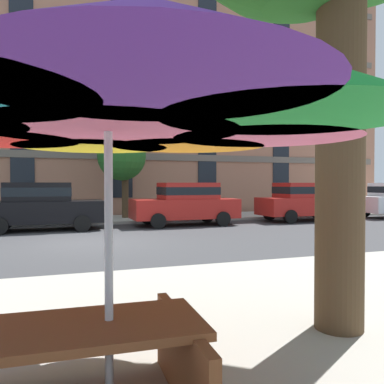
# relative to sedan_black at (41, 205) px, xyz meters

# --- Properties ---
(ground_plane) EXTENTS (120.00, 120.00, 0.00)m
(ground_plane) POSITION_rel_sedan_black_xyz_m (1.43, -3.70, -0.95)
(ground_plane) COLOR #38383A
(sidewalk_far) EXTENTS (56.00, 3.60, 0.12)m
(sidewalk_far) POSITION_rel_sedan_black_xyz_m (1.43, 3.10, -0.89)
(sidewalk_far) COLOR #B2ADA3
(sidewalk_far) RESTS_ON ground
(apartment_building) EXTENTS (38.77, 12.08, 16.00)m
(apartment_building) POSITION_rel_sedan_black_xyz_m (1.43, 11.29, 7.05)
(apartment_building) COLOR #A87056
(apartment_building) RESTS_ON ground
(sedan_black) EXTENTS (4.40, 1.98, 1.78)m
(sedan_black) POSITION_rel_sedan_black_xyz_m (0.00, 0.00, 0.00)
(sedan_black) COLOR black
(sedan_black) RESTS_ON ground
(sedan_red) EXTENTS (4.40, 1.98, 1.78)m
(sedan_red) POSITION_rel_sedan_black_xyz_m (5.65, 0.00, 0.00)
(sedan_red) COLOR #B21E19
(sedan_red) RESTS_ON ground
(sedan_red_midblock) EXTENTS (4.40, 1.98, 1.78)m
(sedan_red_midblock) POSITION_rel_sedan_black_xyz_m (11.48, 0.00, 0.00)
(sedan_red_midblock) COLOR #B21E19
(sedan_red_midblock) RESTS_ON ground
(street_tree_middle) EXTENTS (2.35, 2.53, 4.58)m
(street_tree_middle) POSITION_rel_sedan_black_xyz_m (3.49, 2.99, 2.26)
(street_tree_middle) COLOR #4C3823
(street_tree_middle) RESTS_ON ground
(patio_umbrella) EXTENTS (3.99, 3.99, 2.55)m
(patio_umbrella) POSITION_rel_sedan_black_xyz_m (0.85, -12.70, 1.34)
(patio_umbrella) COLOR silver
(patio_umbrella) RESTS_ON ground
(picnic_table) EXTENTS (1.86, 1.60, 0.77)m
(picnic_table) POSITION_rel_sedan_black_xyz_m (0.59, -12.73, -0.46)
(picnic_table) COLOR brown
(picnic_table) RESTS_ON ground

